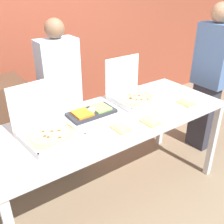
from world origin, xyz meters
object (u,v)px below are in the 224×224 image
(veggie_tray, at_px, (91,112))
(person_guest_cap, at_px, (209,78))
(paper_plate_front_right, at_px, (186,104))
(pizza_box_far_right, at_px, (132,93))
(paper_plate_front_center, at_px, (150,123))
(pizza_box_near_right, at_px, (46,128))
(paper_plate_front_left, at_px, (121,129))
(person_guest_plaid, at_px, (61,98))

(veggie_tray, bearing_deg, person_guest_cap, -3.84)
(paper_plate_front_right, relative_size, person_guest_cap, 0.14)
(pizza_box_far_right, relative_size, paper_plate_front_center, 1.71)
(paper_plate_front_center, distance_m, veggie_tray, 0.55)
(paper_plate_front_right, xyz_separation_m, person_guest_cap, (0.74, 0.27, 0.03))
(pizza_box_near_right, distance_m, veggie_tray, 0.50)
(pizza_box_near_right, distance_m, paper_plate_front_left, 0.60)
(paper_plate_front_center, relative_size, veggie_tray, 0.58)
(person_guest_cap, bearing_deg, veggie_tray, 86.16)
(pizza_box_near_right, bearing_deg, veggie_tray, 7.29)
(veggie_tray, relative_size, person_guest_cap, 0.24)
(pizza_box_near_right, distance_m, person_guest_cap, 2.09)
(pizza_box_near_right, height_order, paper_plate_front_left, pizza_box_near_right)
(paper_plate_front_right, bearing_deg, pizza_box_far_right, 131.80)
(paper_plate_front_left, bearing_deg, pizza_box_near_right, 152.89)
(pizza_box_near_right, xyz_separation_m, paper_plate_front_left, (0.53, -0.27, -0.06))
(pizza_box_far_right, bearing_deg, paper_plate_front_center, -110.76)
(person_guest_cap, bearing_deg, paper_plate_front_left, 100.10)
(pizza_box_far_right, bearing_deg, person_guest_cap, -6.90)
(pizza_box_far_right, distance_m, paper_plate_front_center, 0.52)
(person_guest_plaid, relative_size, person_guest_cap, 0.94)
(pizza_box_near_right, relative_size, person_guest_cap, 0.26)
(person_guest_plaid, bearing_deg, paper_plate_front_center, 110.18)
(paper_plate_front_right, height_order, person_guest_plaid, person_guest_plaid)
(paper_plate_front_right, height_order, veggie_tray, veggie_tray)
(paper_plate_front_left, relative_size, veggie_tray, 0.56)
(pizza_box_far_right, height_order, person_guest_plaid, person_guest_plaid)
(veggie_tray, relative_size, person_guest_plaid, 0.26)
(person_guest_plaid, xyz_separation_m, person_guest_cap, (1.65, -0.65, 0.07))
(paper_plate_front_center, height_order, person_guest_plaid, person_guest_plaid)
(paper_plate_front_center, bearing_deg, paper_plate_front_left, 167.13)
(paper_plate_front_center, bearing_deg, veggie_tray, 125.40)
(veggie_tray, xyz_separation_m, person_guest_cap, (1.61, -0.11, 0.02))
(paper_plate_front_left, height_order, person_guest_plaid, person_guest_plaid)
(pizza_box_far_right, height_order, person_guest_cap, person_guest_cap)
(pizza_box_far_right, xyz_separation_m, person_guest_plaid, (-0.55, 0.51, -0.10))
(pizza_box_near_right, bearing_deg, paper_plate_front_right, -16.65)
(pizza_box_far_right, xyz_separation_m, pizza_box_near_right, (-0.99, -0.14, -0.00))
(paper_plate_front_right, height_order, person_guest_cap, person_guest_cap)
(pizza_box_far_right, relative_size, veggie_tray, 1.00)
(pizza_box_far_right, height_order, veggie_tray, pizza_box_far_right)
(paper_plate_front_right, height_order, paper_plate_front_center, same)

